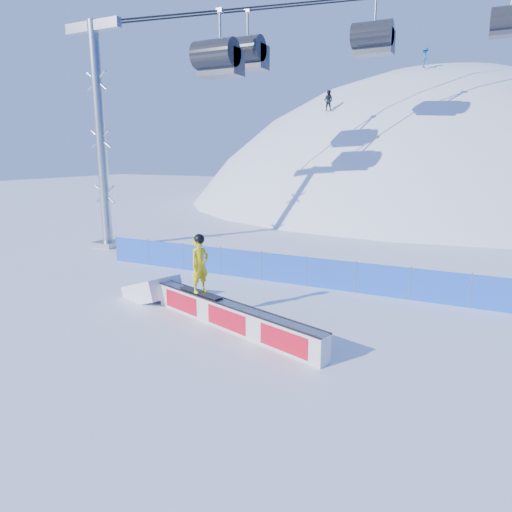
% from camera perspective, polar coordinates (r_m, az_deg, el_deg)
% --- Properties ---
extents(ground, '(160.00, 160.00, 0.00)m').
position_cam_1_polar(ground, '(14.26, 3.71, -8.85)').
color(ground, white).
rests_on(ground, ground).
extents(snow_hill, '(64.00, 64.00, 64.00)m').
position_cam_1_polar(snow_hill, '(59.24, 19.75, -11.19)').
color(snow_hill, silver).
rests_on(snow_hill, ground).
extents(safety_fence, '(22.05, 0.05, 1.30)m').
position_cam_1_polar(safety_fence, '(18.11, 9.28, -2.28)').
color(safety_fence, blue).
rests_on(safety_fence, ground).
extents(rail_box, '(6.78, 2.66, 0.84)m').
position_cam_1_polar(rail_box, '(13.90, -3.04, -7.61)').
color(rail_box, silver).
rests_on(rail_box, ground).
extents(snow_ramp, '(2.46, 1.95, 1.34)m').
position_cam_1_polar(snow_ramp, '(17.34, -12.80, -5.19)').
color(snow_ramp, white).
rests_on(snow_ramp, ground).
extents(snowboarder, '(1.87, 0.90, 1.94)m').
position_cam_1_polar(snowboarder, '(14.58, -7.03, -1.05)').
color(snowboarder, black).
rests_on(snowboarder, rail_box).
extents(distant_skiers, '(19.24, 7.84, 5.60)m').
position_cam_1_polar(distant_skiers, '(43.23, 23.36, 20.14)').
color(distant_skiers, black).
rests_on(distant_skiers, ground).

